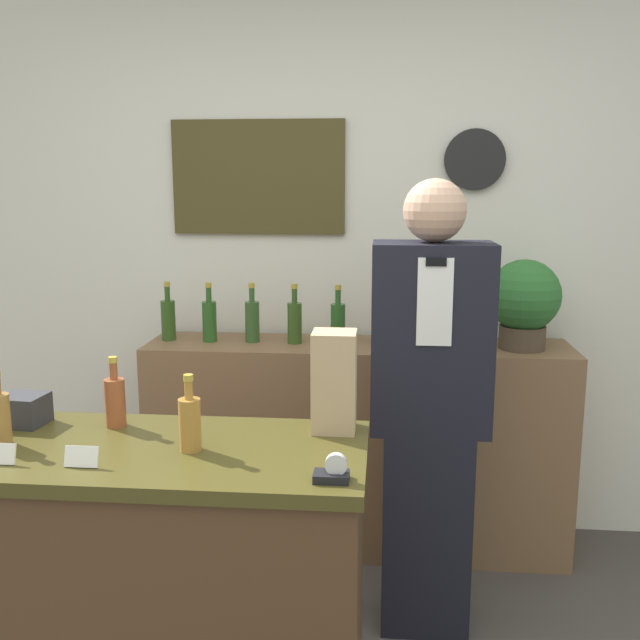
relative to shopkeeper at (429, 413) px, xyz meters
name	(u,v)px	position (x,y,z in m)	size (l,w,h in m)	color
back_wall	(329,253)	(-0.44, 0.86, 0.51)	(5.20, 0.09, 2.70)	silver
back_shelf	(357,446)	(-0.29, 0.59, -0.36)	(1.91, 0.41, 0.97)	brown
display_counter	(165,600)	(-0.80, -0.69, -0.37)	(1.18, 0.56, 0.95)	#4C331E
shopkeeper	(429,413)	(0.00, 0.00, 0.00)	(0.43, 0.27, 1.70)	black
potted_plant	(524,300)	(0.43, 0.57, 0.34)	(0.31, 0.31, 0.39)	#4C3D2D
paper_bag	(334,381)	(-0.32, -0.50, 0.25)	(0.13, 0.12, 0.30)	tan
tape_dispenser	(333,472)	(-0.29, -0.88, 0.13)	(0.09, 0.06, 0.07)	black
price_card_right	(81,457)	(-0.96, -0.85, 0.13)	(0.09, 0.02, 0.06)	white
gift_box	(23,410)	(-1.28, -0.54, 0.15)	(0.15, 0.13, 0.09)	#2D2D33
counter_bottle_1	(115,400)	(-0.98, -0.53, 0.19)	(0.06, 0.06, 0.22)	brown
counter_bottle_2	(190,422)	(-0.70, -0.71, 0.19)	(0.06, 0.06, 0.22)	#A7742F
shelf_bottle_0	(168,318)	(-1.16, 0.61, 0.22)	(0.07, 0.07, 0.27)	#2E4F1C
shelf_bottle_1	(209,319)	(-0.97, 0.59, 0.22)	(0.07, 0.07, 0.27)	#28551F
shelf_bottle_2	(252,320)	(-0.77, 0.60, 0.22)	(0.07, 0.07, 0.27)	#315427
shelf_bottle_3	(295,321)	(-0.57, 0.59, 0.22)	(0.07, 0.07, 0.27)	#324E1D
shelf_bottle_4	(338,322)	(-0.38, 0.58, 0.22)	(0.07, 0.07, 0.27)	#285521
shelf_bottle_5	(382,322)	(-0.18, 0.61, 0.22)	(0.07, 0.07, 0.27)	#274C27
shelf_bottle_6	(426,323)	(0.02, 0.60, 0.22)	(0.07, 0.07, 0.27)	#285321
shelf_bottle_7	(471,325)	(0.21, 0.58, 0.22)	(0.07, 0.07, 0.27)	#32521F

